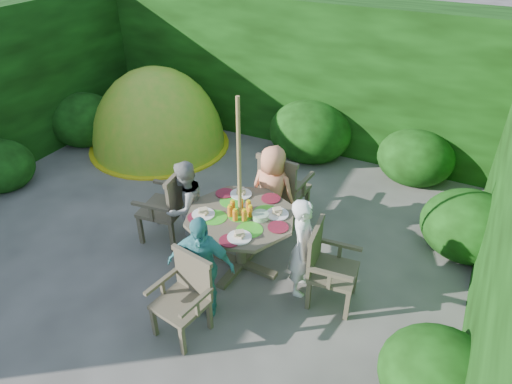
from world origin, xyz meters
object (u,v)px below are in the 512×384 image
at_px(child_back, 272,192).
at_px(dome_tent, 160,146).
at_px(patio_table, 241,223).
at_px(child_front, 201,266).
at_px(garden_chair_right, 327,265).
at_px(garden_chair_front, 185,295).
at_px(parasol_pole, 240,190).
at_px(child_left, 186,207).
at_px(child_right, 303,247).
at_px(garden_chair_left, 168,205).
at_px(garden_chair_back, 282,187).

xyz_separation_m(child_back, dome_tent, (-2.93, 1.38, -0.64)).
relative_size(patio_table, child_front, 1.12).
relative_size(garden_chair_right, garden_chair_front, 1.06).
bearing_deg(patio_table, child_front, -92.99).
relative_size(patio_table, parasol_pole, 0.63).
xyz_separation_m(child_left, child_back, (0.84, 0.76, 0.03)).
distance_m(child_right, dome_tent, 4.35).
height_order(child_right, child_front, child_front).
distance_m(garden_chair_left, dome_tent, 2.83).
bearing_deg(child_left, dome_tent, -128.90).
height_order(garden_chair_right, garden_chair_left, garden_chair_left).
distance_m(garden_chair_back, child_right, 1.35).
xyz_separation_m(patio_table, child_back, (0.03, 0.80, -0.01)).
bearing_deg(garden_chair_back, dome_tent, -16.31).
distance_m(garden_chair_back, child_back, 0.30).
height_order(child_front, dome_tent, dome_tent).
distance_m(parasol_pole, dome_tent, 3.79).
bearing_deg(patio_table, child_back, 87.66).
xyz_separation_m(parasol_pole, child_left, (-0.80, 0.04, -0.49)).
relative_size(parasol_pole, child_right, 1.80).
relative_size(garden_chair_back, child_right, 0.83).
bearing_deg(patio_table, garden_chair_right, -3.34).
distance_m(garden_chair_front, dome_tent, 4.37).
relative_size(parasol_pole, garden_chair_back, 2.16).
xyz_separation_m(garden_chair_back, child_back, (-0.01, -0.29, 0.09)).
xyz_separation_m(garden_chair_right, child_front, (-1.13, -0.74, 0.12)).
bearing_deg(garden_chair_front, patio_table, 96.83).
relative_size(child_back, child_front, 1.04).
bearing_deg(patio_table, child_left, 177.41).
bearing_deg(child_front, garden_chair_right, 15.68).
bearing_deg(garden_chair_back, child_right, 127.78).
height_order(patio_table, child_back, child_back).
xyz_separation_m(parasol_pole, garden_chair_front, (-0.04, -1.10, -0.64)).
height_order(child_right, child_left, same).
relative_size(garden_chair_left, garden_chair_front, 1.14).
bearing_deg(child_front, child_back, 70.05).
height_order(child_right, child_back, child_back).
height_order(garden_chair_back, child_left, child_left).
relative_size(child_left, child_front, 1.00).
relative_size(garden_chair_back, child_left, 0.83).
bearing_deg(child_back, parasol_pole, 89.30).
height_order(garden_chair_back, dome_tent, dome_tent).
xyz_separation_m(garden_chair_front, child_front, (0.01, 0.30, 0.15)).
height_order(garden_chair_back, garden_chair_front, garden_chair_back).
xyz_separation_m(patio_table, child_right, (0.79, -0.04, -0.03)).
relative_size(garden_chair_right, dome_tent, 0.32).
distance_m(garden_chair_back, dome_tent, 3.18).
bearing_deg(garden_chair_left, child_left, 76.21).
xyz_separation_m(patio_table, dome_tent, (-2.90, 2.18, -0.65)).
distance_m(garden_chair_right, child_left, 1.90).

